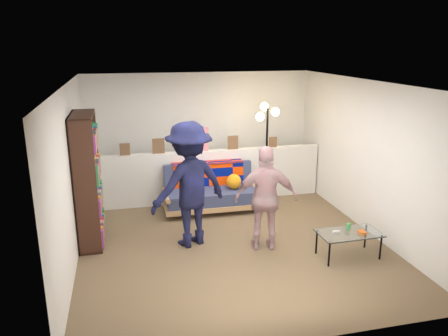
# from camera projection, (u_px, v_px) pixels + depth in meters

# --- Properties ---
(ground) EXTENTS (5.00, 5.00, 0.00)m
(ground) POSITION_uv_depth(u_px,v_px,m) (230.00, 240.00, 6.79)
(ground) COLOR brown
(ground) RESTS_ON ground
(room_shell) EXTENTS (4.60, 5.05, 2.45)m
(room_shell) POSITION_uv_depth(u_px,v_px,m) (223.00, 128.00, 6.77)
(room_shell) COLOR silver
(room_shell) RESTS_ON ground
(half_wall_ledge) EXTENTS (4.45, 0.15, 1.00)m
(half_wall_ledge) POSITION_uv_depth(u_px,v_px,m) (207.00, 176.00, 8.33)
(half_wall_ledge) COLOR silver
(half_wall_ledge) RESTS_ON ground
(ledge_decor) EXTENTS (2.97, 0.02, 0.45)m
(ledge_decor) POSITION_uv_depth(u_px,v_px,m) (195.00, 142.00, 8.08)
(ledge_decor) COLOR brown
(ledge_decor) RESTS_ON half_wall_ledge
(futon_sofa) EXTENTS (1.73, 0.85, 0.74)m
(futon_sofa) POSITION_uv_depth(u_px,v_px,m) (212.00, 191.00, 7.95)
(futon_sofa) COLOR tan
(futon_sofa) RESTS_ON ground
(bookshelf) EXTENTS (0.33, 0.99, 1.97)m
(bookshelf) POSITION_uv_depth(u_px,v_px,m) (87.00, 184.00, 6.50)
(bookshelf) COLOR black
(bookshelf) RESTS_ON ground
(coffee_table) EXTENTS (0.89, 0.50, 0.46)m
(coffee_table) POSITION_uv_depth(u_px,v_px,m) (349.00, 234.00, 6.17)
(coffee_table) COLOR black
(coffee_table) RESTS_ON ground
(floor_lamp) EXTENTS (0.44, 0.37, 1.90)m
(floor_lamp) POSITION_uv_depth(u_px,v_px,m) (266.00, 133.00, 8.03)
(floor_lamp) COLOR black
(floor_lamp) RESTS_ON ground
(person_left) EXTENTS (1.39, 1.10, 1.88)m
(person_left) POSITION_uv_depth(u_px,v_px,m) (189.00, 185.00, 6.42)
(person_left) COLOR black
(person_left) RESTS_ON ground
(person_right) EXTENTS (0.97, 0.54, 1.55)m
(person_right) POSITION_uv_depth(u_px,v_px,m) (266.00, 198.00, 6.32)
(person_right) COLOR pink
(person_right) RESTS_ON ground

